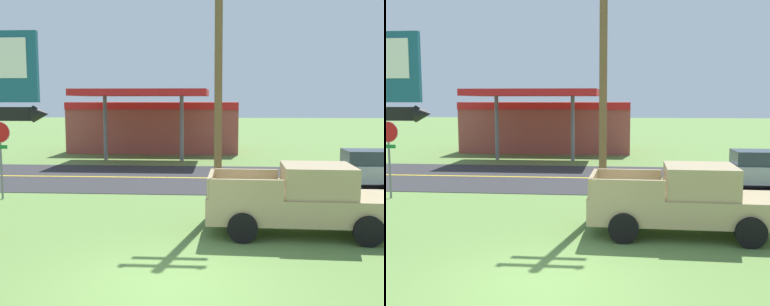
% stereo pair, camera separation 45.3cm
% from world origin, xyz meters
% --- Properties ---
extents(ground_plane, '(180.00, 180.00, 0.00)m').
position_xyz_m(ground_plane, '(0.00, 0.00, 0.00)').
color(ground_plane, '#5B7F3D').
extents(road_asphalt, '(140.00, 8.00, 0.02)m').
position_xyz_m(road_asphalt, '(0.00, 13.00, 0.01)').
color(road_asphalt, '#2B2B2D').
rests_on(road_asphalt, ground).
extents(road_centre_line, '(126.00, 0.20, 0.01)m').
position_xyz_m(road_centre_line, '(0.00, 13.00, 0.02)').
color(road_centre_line, gold).
rests_on(road_centre_line, road_asphalt).
extents(stop_sign, '(0.80, 0.08, 2.95)m').
position_xyz_m(stop_sign, '(-7.21, 7.81, 2.03)').
color(stop_sign, slate).
rests_on(stop_sign, ground).
extents(utility_pole, '(2.00, 0.26, 8.91)m').
position_xyz_m(utility_pole, '(0.97, 6.58, 4.77)').
color(utility_pole, brown).
rests_on(utility_pole, ground).
extents(gas_station, '(12.00, 11.50, 4.40)m').
position_xyz_m(gas_station, '(-3.80, 25.16, 1.94)').
color(gas_station, '#A84C42').
rests_on(gas_station, ground).
extents(pickup_tan_parked_on_lawn, '(5.26, 2.37, 1.96)m').
position_xyz_m(pickup_tan_parked_on_lawn, '(3.37, 3.95, 0.96)').
color(pickup_tan_parked_on_lawn, tan).
rests_on(pickup_tan_parked_on_lawn, ground).
extents(car_silver_near_lane, '(4.20, 2.00, 1.64)m').
position_xyz_m(car_silver_near_lane, '(7.27, 11.00, 0.83)').
color(car_silver_near_lane, '#A8AAAF').
rests_on(car_silver_near_lane, ground).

